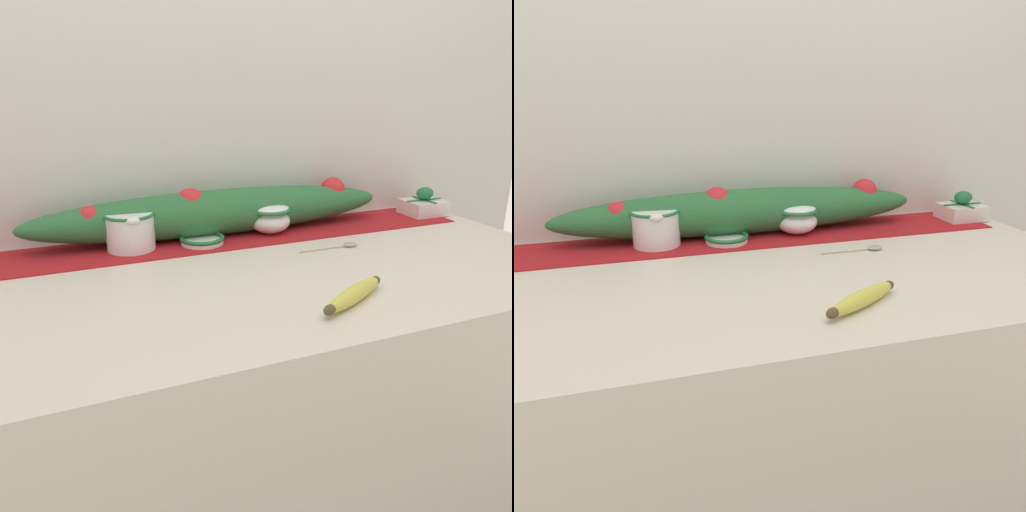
# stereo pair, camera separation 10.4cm
# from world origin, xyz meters

# --- Properties ---
(countertop) EXTENTS (1.51, 0.73, 0.89)m
(countertop) POSITION_xyz_m (0.00, 0.00, 0.45)
(countertop) COLOR beige
(countertop) RESTS_ON ground_plane
(back_wall) EXTENTS (2.31, 0.04, 2.40)m
(back_wall) POSITION_xyz_m (0.00, 0.39, 1.20)
(back_wall) COLOR silver
(back_wall) RESTS_ON ground_plane
(table_runner) EXTENTS (1.39, 0.20, 0.00)m
(table_runner) POSITION_xyz_m (0.00, 0.25, 0.90)
(table_runner) COLOR #A8191E
(table_runner) RESTS_ON countertop
(cream_pitcher) EXTENTS (0.12, 0.14, 0.09)m
(cream_pitcher) POSITION_xyz_m (-0.24, 0.25, 0.95)
(cream_pitcher) COLOR white
(cream_pitcher) RESTS_ON countertop
(sugar_bowl) EXTENTS (0.11, 0.11, 0.10)m
(sugar_bowl) POSITION_xyz_m (0.14, 0.25, 0.94)
(sugar_bowl) COLOR white
(sugar_bowl) RESTS_ON countertop
(small_dish) EXTENTS (0.11, 0.11, 0.02)m
(small_dish) POSITION_xyz_m (-0.06, 0.23, 0.91)
(small_dish) COLOR white
(small_dish) RESTS_ON countertop
(banana) EXTENTS (0.19, 0.12, 0.03)m
(banana) POSITION_xyz_m (0.10, -0.22, 0.91)
(banana) COLOR #DBCC4C
(banana) RESTS_ON countertop
(spoon) EXTENTS (0.16, 0.03, 0.01)m
(spoon) POSITION_xyz_m (0.27, 0.07, 0.90)
(spoon) COLOR #A89E89
(spoon) RESTS_ON countertop
(gift_box) EXTENTS (0.12, 0.11, 0.08)m
(gift_box) POSITION_xyz_m (0.66, 0.25, 0.93)
(gift_box) COLOR silver
(gift_box) RESTS_ON countertop
(poinsettia_garland) EXTENTS (1.00, 0.13, 0.13)m
(poinsettia_garland) POSITION_xyz_m (0.00, 0.29, 0.96)
(poinsettia_garland) COLOR #2D6B38
(poinsettia_garland) RESTS_ON countertop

